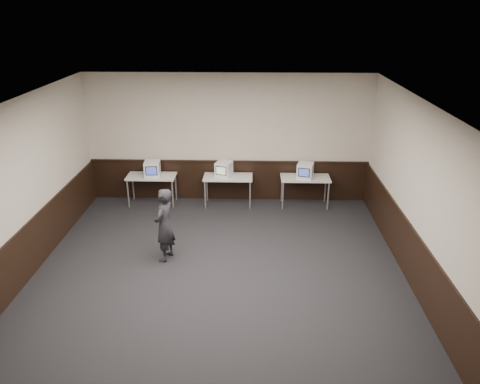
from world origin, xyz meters
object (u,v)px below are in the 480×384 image
desk_right (305,180)px  emac_right (305,171)px  emac_center (224,169)px  desk_left (151,178)px  desk_center (228,179)px  person (164,225)px  emac_left (152,169)px

desk_right → emac_right: emac_right is taller
emac_center → desk_right: bearing=16.5°
desk_left → desk_center: size_ratio=1.00×
emac_right → desk_right: bearing=82.1°
desk_left → person: (0.82, -2.72, 0.06)m
emac_right → person: bearing=-123.6°
desk_left → emac_center: emac_center is taller
desk_left → emac_left: 0.27m
desk_left → person: size_ratio=0.81×
person → desk_left: bearing=-147.3°
desk_right → emac_left: bearing=-179.4°
desk_center → emac_left: 1.87m
desk_left → desk_right: same height
desk_center → emac_right: emac_right is taller
desk_left → desk_right: size_ratio=1.00×
desk_center → emac_center: emac_center is taller
emac_center → person: person is taller
emac_left → person: bearing=-79.2°
desk_center → desk_right: same height
emac_left → person: size_ratio=0.29×
emac_left → emac_center: bearing=-3.0°
desk_right → person: size_ratio=0.81×
emac_center → person: size_ratio=0.32×
desk_center → emac_right: size_ratio=2.57×
desk_center → desk_left: bearing=180.0°
emac_left → desk_right: bearing=-4.7°
desk_right → person: bearing=-137.6°
desk_center → emac_left: size_ratio=2.76×
desk_left → emac_center: size_ratio=2.56×
emac_right → person: person is taller
emac_right → emac_left: bearing=-165.9°
emac_left → emac_right: 3.73m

